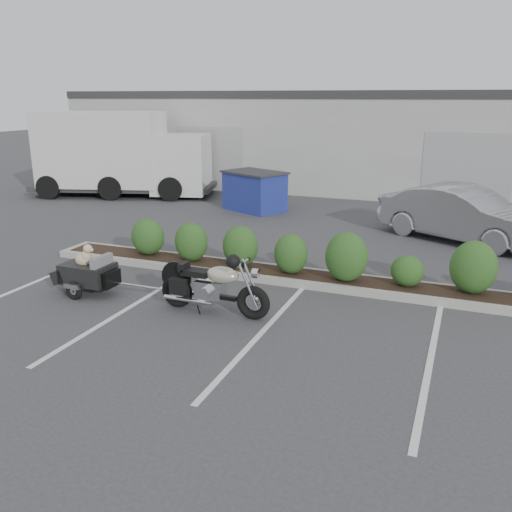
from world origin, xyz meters
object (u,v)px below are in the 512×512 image
at_px(motorcycle, 213,287).
at_px(delivery_truck, 122,156).
at_px(dumpster, 255,191).
at_px(pet_trailer, 87,272).
at_px(sedan, 463,214).

distance_m(motorcycle, delivery_truck, 13.10).
xyz_separation_m(dumpster, delivery_truck, (-5.94, 0.87, 0.87)).
xyz_separation_m(motorcycle, dumpster, (-2.75, 8.87, 0.18)).
bearing_deg(pet_trailer, dumpster, 90.47).
xyz_separation_m(motorcycle, sedan, (4.00, 7.11, 0.24)).
bearing_deg(pet_trailer, sedan, 46.95).
bearing_deg(motorcycle, delivery_truck, 132.42).
xyz_separation_m(sedan, delivery_truck, (-12.69, 2.63, 0.81)).
distance_m(sedan, dumpster, 6.97).
height_order(motorcycle, sedan, sedan).
height_order(pet_trailer, dumpster, dumpster).
bearing_deg(motorcycle, dumpster, 107.90).
bearing_deg(delivery_truck, dumpster, -25.12).
height_order(sedan, delivery_truck, delivery_truck).
bearing_deg(dumpster, sedan, 10.03).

